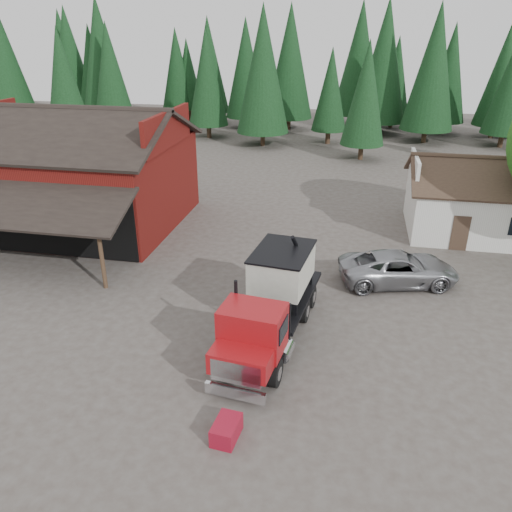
# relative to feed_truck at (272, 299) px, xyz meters

# --- Properties ---
(ground) EXTENTS (120.00, 120.00, 0.00)m
(ground) POSITION_rel_feed_truck_xyz_m (-2.83, 0.46, -1.74)
(ground) COLOR #433A34
(ground) RESTS_ON ground
(red_barn) EXTENTS (12.80, 13.63, 7.18)m
(red_barn) POSITION_rel_feed_truck_xyz_m (-13.83, 10.37, 0.95)
(red_barn) COLOR #621510
(red_barn) RESTS_ON ground
(farmhouse) EXTENTS (8.60, 6.42, 4.65)m
(farmhouse) POSITION_rel_feed_truck_xyz_m (10.17, 13.46, -0.07)
(farmhouse) COLOR silver
(farmhouse) RESTS_ON ground
(conifer_backdrop) EXTENTS (76.00, 16.00, 16.00)m
(conifer_backdrop) POSITION_rel_feed_truck_xyz_m (-2.83, 42.46, -1.74)
(conifer_backdrop) COLOR black
(conifer_backdrop) RESTS_ON ground
(near_pine_a) EXTENTS (4.40, 4.40, 11.40)m
(near_pine_a) POSITION_rel_feed_truck_xyz_m (-24.83, 28.46, 4.65)
(near_pine_a) COLOR #382619
(near_pine_a) RESTS_ON ground
(near_pine_b) EXTENTS (3.96, 3.96, 10.40)m
(near_pine_b) POSITION_rel_feed_truck_xyz_m (3.17, 30.46, 4.15)
(near_pine_b) COLOR #382619
(near_pine_b) RESTS_ON ground
(near_pine_d) EXTENTS (5.28, 5.28, 13.40)m
(near_pine_d) POSITION_rel_feed_truck_xyz_m (-6.83, 34.46, 5.65)
(near_pine_d) COLOR #382619
(near_pine_d) RESTS_ON ground
(feed_truck) EXTENTS (3.16, 8.45, 3.72)m
(feed_truck) POSITION_rel_feed_truck_xyz_m (0.00, 0.00, 0.00)
(feed_truck) COLOR black
(feed_truck) RESTS_ON ground
(silver_car) EXTENTS (6.07, 3.88, 1.56)m
(silver_car) POSITION_rel_feed_truck_xyz_m (5.17, 5.80, -0.96)
(silver_car) COLOR #999BA0
(silver_car) RESTS_ON ground
(equip_box) EXTENTS (0.81, 1.17, 0.60)m
(equip_box) POSITION_rel_feed_truck_xyz_m (-0.43, -5.54, -1.44)
(equip_box) COLOR maroon
(equip_box) RESTS_ON ground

